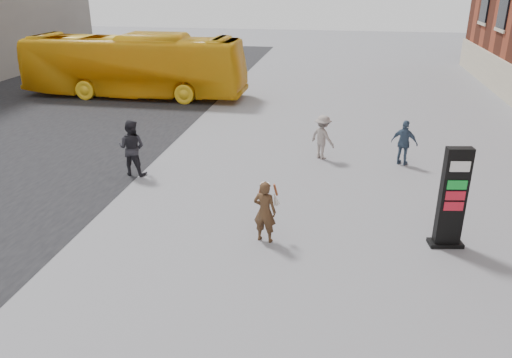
% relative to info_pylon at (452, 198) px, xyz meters
% --- Properties ---
extents(ground, '(100.00, 100.00, 0.00)m').
position_rel_info_pylon_xyz_m(ground, '(-3.87, -1.05, -1.22)').
color(ground, '#9E9EA3').
extents(info_pylon, '(0.83, 0.51, 2.44)m').
position_rel_info_pylon_xyz_m(info_pylon, '(0.00, 0.00, 0.00)').
color(info_pylon, black).
rests_on(info_pylon, ground).
extents(woman, '(0.65, 0.61, 1.54)m').
position_rel_info_pylon_xyz_m(woman, '(-4.26, -0.50, -0.43)').
color(woman, '#422C19').
rests_on(woman, ground).
extents(bus, '(11.53, 2.76, 3.21)m').
position_rel_info_pylon_xyz_m(bus, '(-13.31, 13.55, 0.39)').
color(bus, gold).
rests_on(bus, road).
extents(pedestrian_a, '(0.91, 0.72, 1.79)m').
position_rel_info_pylon_xyz_m(pedestrian_a, '(-9.06, 3.04, -0.32)').
color(pedestrian_a, '#232228').
rests_on(pedestrian_a, ground).
extents(pedestrian_b, '(1.12, 1.07, 1.53)m').
position_rel_info_pylon_xyz_m(pedestrian_b, '(-3.20, 5.59, -0.45)').
color(pedestrian_b, gray).
rests_on(pedestrian_b, ground).
extents(pedestrian_c, '(0.97, 0.71, 1.53)m').
position_rel_info_pylon_xyz_m(pedestrian_c, '(-0.49, 5.44, -0.45)').
color(pedestrian_c, '#3E536C').
rests_on(pedestrian_c, ground).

